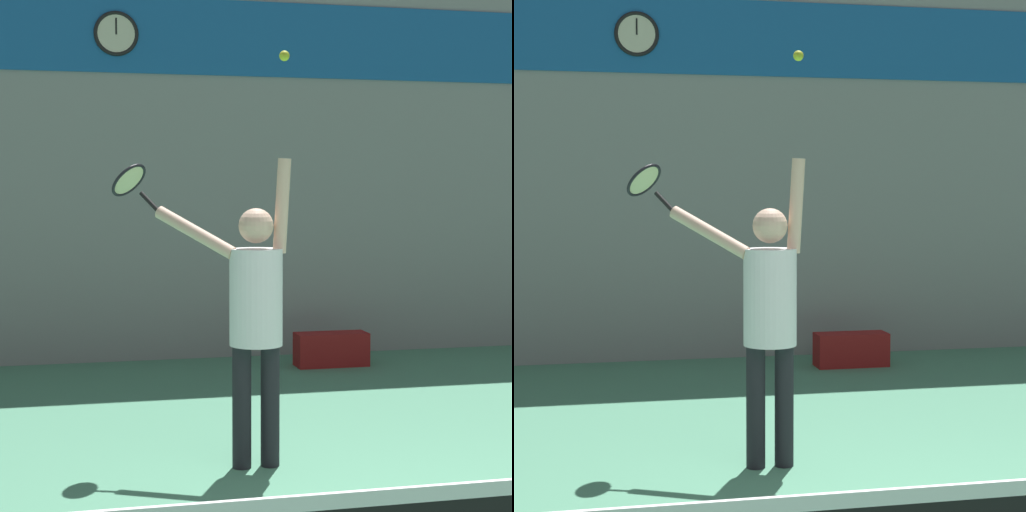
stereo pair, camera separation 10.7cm
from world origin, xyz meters
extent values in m
cube|color=gray|center=(0.00, 6.39, 2.50)|extent=(18.00, 0.10, 5.00)
cube|color=#195B9E|center=(0.00, 6.33, 3.57)|extent=(6.75, 0.02, 0.82)
cylinder|color=beige|center=(-1.31, 6.31, 3.57)|extent=(0.44, 0.02, 0.44)
torus|color=black|center=(-1.31, 6.31, 3.57)|extent=(0.48, 0.04, 0.48)
cube|color=black|center=(-1.31, 6.30, 3.65)|extent=(0.02, 0.01, 0.18)
cylinder|color=black|center=(-0.81, 2.22, 0.42)|extent=(0.13, 0.13, 0.84)
cylinder|color=black|center=(-0.61, 2.22, 0.42)|extent=(0.13, 0.13, 0.84)
cylinder|color=white|center=(-0.71, 2.22, 1.17)|extent=(0.36, 0.36, 0.66)
sphere|color=beige|center=(-0.71, 2.22, 1.65)|extent=(0.24, 0.24, 0.24)
cylinder|color=beige|center=(-0.53, 2.21, 1.79)|extent=(0.16, 0.15, 0.64)
cylinder|color=beige|center=(-1.09, 2.40, 1.60)|extent=(0.53, 0.46, 0.35)
cylinder|color=black|center=(-1.37, 2.64, 1.81)|extent=(0.15, 0.14, 0.16)
torus|color=black|center=(-1.51, 2.76, 1.96)|extent=(0.36, 0.36, 0.24)
cylinder|color=beige|center=(-1.51, 2.76, 1.96)|extent=(0.29, 0.30, 0.20)
sphere|color=#CCDB2D|center=(-0.52, 2.17, 2.78)|extent=(0.07, 0.07, 0.07)
cube|color=maroon|center=(0.90, 5.59, 0.18)|extent=(0.78, 0.31, 0.36)
camera|label=1|loc=(-2.10, -3.85, 1.90)|focal=65.00mm
camera|label=2|loc=(-2.00, -3.87, 1.90)|focal=65.00mm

